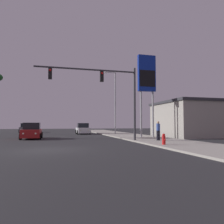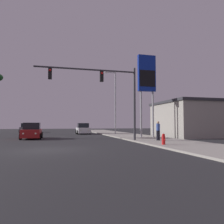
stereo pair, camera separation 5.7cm
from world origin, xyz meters
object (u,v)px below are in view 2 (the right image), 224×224
Objects in this scene: pedestrian_on_sidewalk at (158,130)px; gas_station_sign at (147,78)px; street_lamp at (114,99)px; fire_hydrant at (163,139)px; car_red at (32,131)px; car_grey at (26,128)px; car_white at (83,129)px; traffic_light_mast at (107,87)px.

gas_station_sign is at bearing 77.99° from pedestrian_on_sidewalk.
fire_hydrant is (-0.85, -16.26, -4.63)m from street_lamp.
pedestrian_on_sidewalk is (11.07, -6.86, 0.27)m from car_red.
street_lamp is at bearing 134.96° from car_grey.
gas_station_sign is (1.51, -8.07, 1.50)m from street_lamp.
pedestrian_on_sidewalk is (14.00, -25.85, 0.27)m from car_grey.
car_grey is at bearing 135.55° from street_lamp.
car_red is (-6.51, -9.62, 0.00)m from car_white.
fire_hydrant is at bearing -106.09° from gas_station_sign.
street_lamp and gas_station_sign have the same top height.
fire_hydrant is at bearing 112.57° from car_grey.
car_red is at bearing -151.22° from street_lamp.
car_red is (2.93, -18.99, 0.00)m from car_grey.
street_lamp reaches higher than pedestrian_on_sidewalk.
car_white and car_red have the same top height.
street_lamp is (4.03, -3.83, 4.36)m from car_white.
gas_station_sign is 10.50m from fire_hydrant.
street_lamp is at bearing 92.42° from pedestrian_on_sidewalk.
street_lamp is at bearing 71.70° from traffic_light_mast.
gas_station_sign reaches higher than car_white.
street_lamp reaches higher than traffic_light_mast.
car_white reaches higher than fire_hydrant.
street_lamp reaches higher than car_white.
car_white is at bearing 134.59° from car_grey.
car_red is 0.48× the size of street_lamp.
pedestrian_on_sidewalk is (4.56, -16.48, 0.27)m from car_white.
traffic_light_mast is (0.17, -15.50, 4.04)m from car_white.
car_grey and car_white have the same top height.
street_lamp is at bearing -151.78° from car_red.
pedestrian_on_sidewalk is (-0.97, -4.58, -5.58)m from gas_station_sign.
fire_hydrant is at bearing -111.01° from pedestrian_on_sidewalk.
gas_station_sign is (14.97, -21.27, 5.86)m from car_grey.
traffic_light_mast is 11.52× the size of fire_hydrant.
gas_station_sign is at bearing -79.42° from street_lamp.
car_white is 11.61m from car_red.
car_grey is 2.59× the size of pedestrian_on_sidewalk.
pedestrian_on_sidewalk reaches higher than car_grey.
car_grey is 1.00× the size of car_white.
car_grey is 29.40m from pedestrian_on_sidewalk.
gas_station_sign is at bearing 33.86° from traffic_light_mast.
traffic_light_mast is 0.97× the size of street_lamp.
fire_hydrant is (3.17, -20.09, -0.27)m from car_white.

